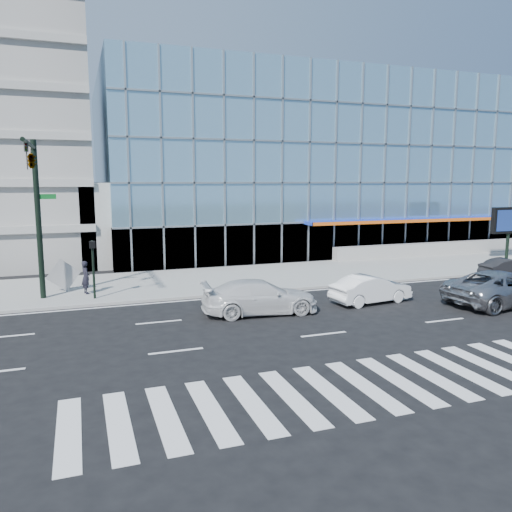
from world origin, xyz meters
The scene contains 14 objects.
ground centered at (0.00, 0.00, 0.00)m, with size 160.00×160.00×0.00m, color black.
sidewalk centered at (0.00, 8.00, 0.07)m, with size 120.00×8.00×0.15m, color gray.
theatre_building centered at (14.00, 26.00, 7.50)m, with size 42.00×26.00×15.00m, color #78ABC8.
ramp_block centered at (-6.00, 18.00, 3.00)m, with size 6.00×8.00×6.00m, color gray.
retaining_wall centered at (24.00, 11.60, 0.65)m, with size 30.00×0.80×1.00m, color gray.
traffic_signal centered at (-11.00, 4.57, 6.16)m, with size 1.14×5.74×8.00m.
ped_signal_post centered at (-8.50, 4.94, 2.14)m, with size 0.30×0.33×3.00m.
marquee_sign centered at (22.00, 7.99, 3.07)m, with size 3.20×0.43×4.00m.
silver_suv centered at (10.69, -2.63, 0.86)m, with size 2.85×6.17×1.72m, color #A3A3A7.
white_suv centered at (-1.31, -0.09, 0.79)m, with size 2.21×5.43×1.57m, color silver.
white_sedan centered at (4.69, -0.05, 0.71)m, with size 1.49×4.28×1.41m, color white.
dark_sedan centered at (16.69, 2.75, 0.61)m, with size 1.30×3.73×1.23m, color black.
pedestrian centered at (-8.88, 6.30, 1.04)m, with size 0.65×0.42×1.77m, color black.
tilted_panel centered at (-10.02, 7.25, 1.06)m, with size 1.30×0.06×1.30m, color #9A9A9A.
Camera 1 is at (-9.12, -21.37, 6.13)m, focal length 35.00 mm.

